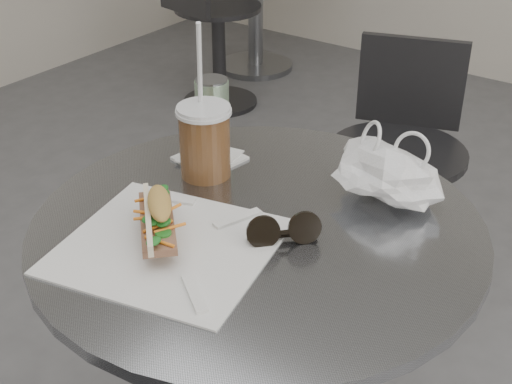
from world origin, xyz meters
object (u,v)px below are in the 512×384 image
Objects in this scene: sunglasses at (284,232)px; drink_can at (212,110)px; bg_chair at (212,38)px; cafe_table at (257,347)px; chair_far at (395,186)px; iced_coffee at (205,140)px; banh_mi at (158,219)px.

drink_can reaches higher than sunglasses.
sunglasses reaches higher than bg_chair.
cafe_table is 0.94m from chair_far.
drink_can is (-0.08, 0.13, -0.01)m from iced_coffee.
bg_chair is 2.57× the size of iced_coffee.
iced_coffee is at bearing -56.33° from drink_can.
iced_coffee is 2.26× the size of drink_can.
drink_can is at bearing 63.34° from chair_far.
chair_far is (-0.16, 0.92, -0.13)m from cafe_table.
cafe_table is 1.00× the size of bg_chair.
drink_can is at bearing 98.70° from sunglasses.
chair_far reaches higher than cafe_table.
iced_coffee reaches higher than drink_can.
chair_far is 3.42× the size of banh_mi.
banh_mi is 0.74× the size of iced_coffee.
iced_coffee is at bearing -40.99° from bg_chair.
bg_chair is 7.35× the size of sunglasses.
bg_chair is 1.94m from drink_can.
banh_mi is at bearing -127.44° from cafe_table.
cafe_table is 2.58× the size of iced_coffee.
cafe_table is at bearing 114.48° from sunglasses.
bg_chair is (-1.46, 1.66, -0.13)m from cafe_table.
chair_far is 1.06m from sunglasses.
bg_chair reaches higher than chair_far.
drink_can reaches higher than bg_chair.
cafe_table is at bearing 81.31° from chair_far.
sunglasses is (0.22, -0.94, 0.43)m from chair_far.
sunglasses is at bearing 85.04° from chair_far.
drink_can is (-0.33, 0.23, 0.04)m from sunglasses.
chair_far is at bearing 99.69° from cafe_table.
drink_can reaches higher than cafe_table.
bg_chair is at bearing 131.32° from cafe_table.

